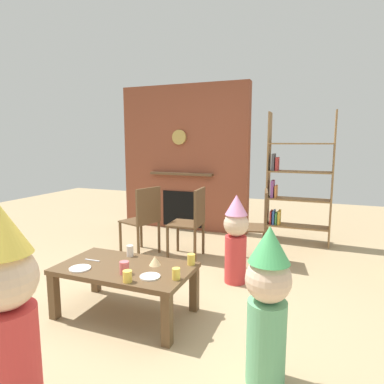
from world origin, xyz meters
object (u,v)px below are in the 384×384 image
paper_cup_far_right (176,274)px  birthday_cake_slice (155,261)px  paper_cup_near_left (130,251)px  paper_plate_rear (80,268)px  child_in_pink (267,302)px  dining_chair_right (258,222)px  paper_cup_far_left (124,268)px  child_by_the_chairs (236,237)px  coffee_table (125,273)px  child_with_cone_hat (7,310)px  paper_cup_near_right (127,276)px  bookshelf (294,184)px  paper_cup_center (191,259)px  dining_chair_middle (193,219)px  paper_plate_front (150,277)px  dining_chair_left (144,217)px

paper_cup_far_right → birthday_cake_slice: (-0.29, 0.20, -0.00)m
paper_cup_near_left → paper_plate_rear: paper_cup_near_left is taller
paper_plate_rear → child_in_pink: bearing=-7.5°
paper_cup_far_right → dining_chair_right: dining_chair_right is taller
paper_cup_far_right → birthday_cake_slice: size_ratio=0.89×
paper_cup_far_left → child_by_the_chairs: child_by_the_chairs is taller
paper_plate_rear → dining_chair_right: 2.17m
coffee_table → child_in_pink: size_ratio=1.14×
paper_cup_near_left → child_in_pink: 1.48m
child_with_cone_hat → paper_cup_near_right: bearing=-11.6°
bookshelf → paper_cup_far_left: bearing=-110.6°
paper_cup_center → dining_chair_middle: (-0.49, 1.29, 0.03)m
paper_plate_front → child_in_pink: child_in_pink is taller
paper_cup_near_right → paper_cup_far_left: (-0.11, 0.13, 0.01)m
coffee_table → child_in_pink: (1.25, -0.40, 0.16)m
dining_chair_left → dining_chair_middle: bearing=-149.5°
birthday_cake_slice → paper_plate_rear: bearing=-150.3°
paper_cup_near_right → child_with_cone_hat: child_with_cone_hat is taller
paper_plate_rear → dining_chair_right: size_ratio=0.20×
dining_chair_middle → dining_chair_right: same height
birthday_cake_slice → dining_chair_left: (-0.84, 1.29, 0.04)m
paper_cup_far_left → paper_cup_far_right: 0.43m
paper_cup_center → child_in_pink: size_ratio=0.09×
paper_cup_far_left → paper_cup_near_right: bearing=-49.4°
child_with_cone_hat → child_by_the_chairs: (0.66, 2.15, -0.13)m
birthday_cake_slice → paper_cup_center: bearing=24.0°
bookshelf → paper_cup_far_right: (-0.63, -2.77, -0.39)m
bookshelf → paper_cup_near_right: (-0.96, -2.95, -0.39)m
dining_chair_left → paper_cup_far_left: bearing=133.3°
paper_plate_front → child_by_the_chairs: size_ratio=0.17×
paper_cup_center → paper_plate_front: size_ratio=0.58×
paper_plate_front → dining_chair_middle: 1.69m
paper_cup_near_right → paper_cup_center: bearing=58.0°
paper_plate_rear → dining_chair_left: 1.63m
paper_cup_near_right → dining_chair_left: size_ratio=0.10×
paper_cup_far_right → dining_chair_right: (0.30, 1.75, 0.03)m
bookshelf → paper_plate_rear: bookshelf is taller
paper_plate_front → paper_cup_far_left: bearing=-177.4°
paper_cup_far_right → paper_plate_rear: bearing=-173.0°
child_by_the_chairs → dining_chair_right: (0.11, 0.67, 0.01)m
paper_cup_near_left → child_by_the_chairs: size_ratio=0.11×
paper_cup_center → child_by_the_chairs: 0.78m
dining_chair_middle → child_in_pink: bearing=119.5°
coffee_table → dining_chair_left: size_ratio=1.26×
paper_plate_rear → dining_chair_left: size_ratio=0.20×
paper_cup_far_left → child_in_pink: 1.19m
dining_chair_right → dining_chair_middle: bearing=-1.0°
dining_chair_middle → dining_chair_left: bearing=8.3°
paper_cup_center → paper_plate_rear: size_ratio=0.53×
dining_chair_left → dining_chair_middle: (0.63, 0.13, 0.00)m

